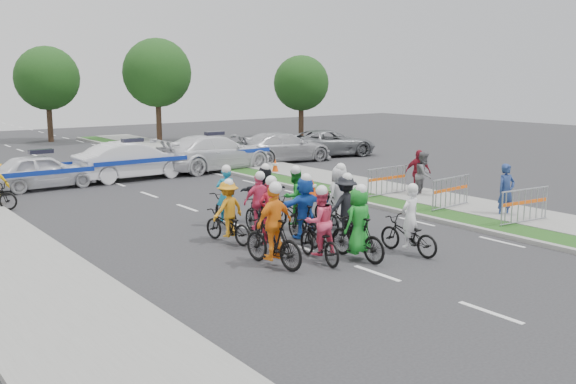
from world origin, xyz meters
TOP-DOWN VIEW (x-y plane):
  - ground at (0.00, 0.00)m, footprint 90.00×90.00m
  - curb_right at (5.10, 5.00)m, footprint 0.20×60.00m
  - grass_strip at (5.80, 5.00)m, footprint 1.20×60.00m
  - sidewalk_right at (7.60, 5.00)m, footprint 2.40×60.00m
  - sidewalk_left at (-6.50, 5.00)m, footprint 3.00×60.00m
  - rider_0 at (1.77, 0.72)m, footprint 0.74×1.79m
  - rider_1 at (0.41, 1.08)m, footprint 0.80×1.79m
  - rider_2 at (-0.42, 1.53)m, footprint 0.93×1.90m
  - rider_3 at (-1.53, 1.84)m, footprint 1.05×1.96m
  - rider_4 at (1.28, 2.54)m, footprint 1.12×1.92m
  - rider_5 at (0.29, 3.01)m, footprint 1.56×1.86m
  - rider_6 at (-0.82, 3.02)m, footprint 1.04×1.99m
  - rider_7 at (2.10, 3.73)m, footprint 0.88×1.89m
  - rider_8 at (1.02, 4.42)m, footprint 0.90×1.91m
  - rider_9 at (-0.18, 4.44)m, footprint 0.96×1.78m
  - rider_10 at (-1.26, 4.31)m, footprint 1.05×1.78m
  - rider_11 at (0.83, 5.64)m, footprint 1.51×1.79m
  - rider_12 at (-0.37, 5.90)m, footprint 0.99×1.90m
  - police_car_0 at (-2.77, 15.68)m, footprint 4.11×1.73m
  - police_car_1 at (1.05, 15.81)m, footprint 4.86×1.79m
  - police_car_2 at (5.16, 16.00)m, footprint 5.84×2.71m
  - civilian_sedan at (9.53, 16.55)m, footprint 5.37×2.64m
  - civilian_suv at (13.00, 16.98)m, footprint 5.60×3.62m
  - spectator_0 at (7.21, 1.74)m, footprint 0.69×0.52m
  - spectator_1 at (7.73, 5.53)m, footprint 0.99×0.89m
  - spectator_2 at (8.07, 6.12)m, footprint 1.06×0.83m
  - barrier_0 at (6.70, 0.74)m, footprint 2.04×0.72m
  - barrier_1 at (6.70, 3.45)m, footprint 2.04×0.67m
  - barrier_2 at (6.70, 6.34)m, footprint 2.01×0.53m
  - cone_0 at (4.49, 7.89)m, footprint 0.40×0.40m
  - cone_1 at (6.71, 13.33)m, footprint 0.40×0.40m
  - tree_1 at (9.00, 30.00)m, footprint 4.55×4.55m
  - tree_2 at (18.00, 26.00)m, footprint 3.85×3.85m
  - tree_4 at (3.00, 34.00)m, footprint 4.20×4.20m

SIDE VIEW (x-z plane):
  - ground at x=0.00m, z-range 0.00..0.00m
  - grass_strip at x=5.80m, z-range 0.00..0.11m
  - curb_right at x=5.10m, z-range 0.00..0.12m
  - sidewalk_right at x=7.60m, z-range 0.00..0.13m
  - sidewalk_left at x=-6.50m, z-range 0.00..0.13m
  - cone_0 at x=4.49m, z-range -0.01..0.69m
  - cone_1 at x=6.71m, z-range -0.01..0.69m
  - barrier_0 at x=6.70m, z-range 0.00..1.12m
  - barrier_1 at x=6.70m, z-range 0.00..1.12m
  - barrier_2 at x=6.70m, z-range 0.00..1.12m
  - rider_0 at x=1.77m, z-range -0.30..1.49m
  - rider_12 at x=-0.37m, z-range -0.31..1.53m
  - rider_6 at x=-0.82m, z-range -0.33..1.60m
  - rider_10 at x=-1.26m, z-range -0.19..1.54m
  - rider_2 at x=-0.42m, z-range -0.24..1.62m
  - police_car_0 at x=-2.77m, z-range 0.00..1.39m
  - rider_8 at x=1.02m, z-range -0.24..1.63m
  - rider_9 at x=-0.18m, z-range -0.21..1.61m
  - civilian_suv at x=13.00m, z-range 0.00..1.44m
  - rider_1 at x=0.41m, z-range -0.21..1.65m
  - rider_4 at x=1.28m, z-range -0.21..1.66m
  - rider_7 at x=2.10m, z-range -0.22..1.71m
  - civilian_sedan at x=9.53m, z-range 0.00..1.50m
  - rider_11 at x=0.83m, z-range -0.14..1.67m
  - rider_3 at x=-1.53m, z-range -0.24..1.77m
  - rider_5 at x=0.29m, z-range -0.15..1.74m
  - police_car_1 at x=1.05m, z-range 0.00..1.59m
  - police_car_2 at x=5.16m, z-range 0.00..1.65m
  - spectator_2 at x=8.07m, z-range 0.00..1.67m
  - spectator_1 at x=7.73m, z-range 0.00..1.68m
  - spectator_0 at x=7.21m, z-range 0.00..1.70m
  - tree_2 at x=18.00m, z-range 0.95..6.72m
  - tree_4 at x=3.00m, z-range 1.04..7.34m
  - tree_1 at x=9.00m, z-range 1.12..7.95m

